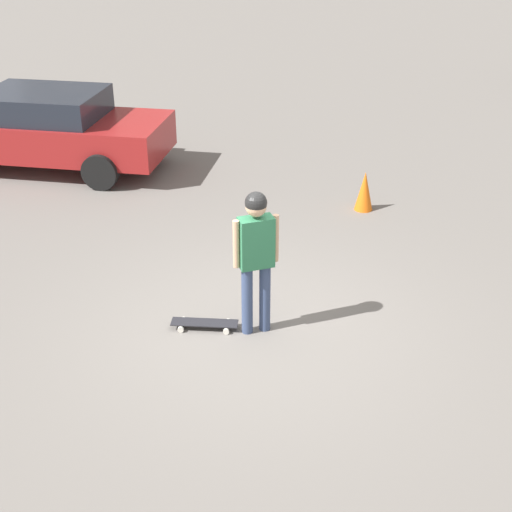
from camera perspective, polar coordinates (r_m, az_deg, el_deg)
name	(u,v)px	position (r m, az deg, el deg)	size (l,w,h in m)	color
ground_plane	(256,330)	(8.39, 0.00, -5.95)	(220.00, 220.00, 0.00)	slate
person	(256,249)	(7.85, 0.00, 0.59)	(0.24, 0.53, 1.74)	#38476B
skateboard	(205,323)	(8.41, -4.14, -5.40)	(0.45, 0.80, 0.08)	#232328
car_parked_near	(42,128)	(13.59, -16.72, 9.76)	(3.56, 4.83, 1.41)	maroon
traffic_cone	(364,191)	(11.47, 8.67, 5.17)	(0.29, 0.29, 0.64)	orange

